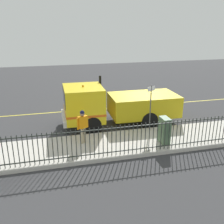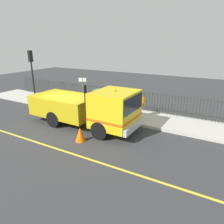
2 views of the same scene
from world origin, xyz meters
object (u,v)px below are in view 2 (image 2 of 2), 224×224
Objects in this scene: work_truck at (91,107)px; worker_standing at (140,102)px; traffic_light_near at (31,66)px; utility_cabinet at (97,98)px; traffic_cone at (80,134)px; street_sign at (83,91)px.

work_truck is 3.20m from worker_standing.
work_truck is at bearing 24.96° from worker_standing.
work_truck reaches higher than worker_standing.
work_truck is 7.32m from traffic_light_near.
worker_standing is at bearing 96.69° from traffic_light_near.
traffic_cone is (-5.17, -2.37, -0.45)m from utility_cabinet.
utility_cabinet is (3.38, 1.82, -0.47)m from work_truck.
traffic_light_near is at bearing 87.58° from street_sign.
work_truck reaches higher than utility_cabinet.
street_sign is at bearing -13.12° from worker_standing.
worker_standing is (2.48, -2.02, -0.08)m from work_truck.
utility_cabinet is at bearing -150.91° from work_truck.
utility_cabinet is at bearing 1.56° from street_sign.
traffic_cone is (-3.62, -7.41, -2.69)m from traffic_light_near.
worker_standing is 2.25× the size of traffic_cone.
work_truck is at bearing 17.13° from traffic_cone.
street_sign reaches higher than worker_standing.
traffic_cone is (-4.26, 1.47, -0.83)m from worker_standing.
work_truck is 2.77× the size of street_sign.
street_sign is at bearing 34.28° from traffic_cone.
street_sign is at bearing -178.44° from utility_cabinet.
worker_standing is 0.41× the size of traffic_light_near.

